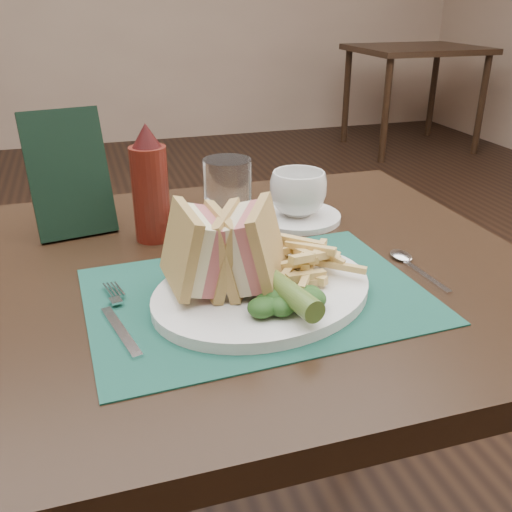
{
  "coord_description": "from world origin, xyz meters",
  "views": [
    {
      "loc": [
        -0.18,
        -1.22,
        1.11
      ],
      "look_at": [
        0.02,
        -0.58,
        0.8
      ],
      "focal_mm": 40.0,
      "sensor_mm": 36.0,
      "label": 1
    }
  ],
  "objects_px": {
    "table_bg_right": "(411,99)",
    "sandwich_half_b": "(235,245)",
    "coffee_cup": "(298,193)",
    "sandwich_half_a": "(181,252)",
    "plate": "(263,292)",
    "drinking_glass": "(228,200)",
    "table_main": "(231,460)",
    "check_presenter": "(69,174)",
    "placemat": "(257,295)",
    "ketchup_bottle": "(150,183)",
    "saucer": "(297,217)"
  },
  "relations": [
    {
      "from": "plate",
      "to": "ketchup_bottle",
      "type": "relative_size",
      "value": 1.61
    },
    {
      "from": "plate",
      "to": "ketchup_bottle",
      "type": "bearing_deg",
      "value": 93.67
    },
    {
      "from": "table_main",
      "to": "plate",
      "type": "height_order",
      "value": "plate"
    },
    {
      "from": "table_main",
      "to": "sandwich_half_a",
      "type": "xyz_separation_m",
      "value": [
        -0.08,
        -0.09,
        0.45
      ]
    },
    {
      "from": "coffee_cup",
      "to": "drinking_glass",
      "type": "xyz_separation_m",
      "value": [
        -0.14,
        -0.04,
        0.02
      ]
    },
    {
      "from": "saucer",
      "to": "sandwich_half_a",
      "type": "bearing_deg",
      "value": -136.54
    },
    {
      "from": "drinking_glass",
      "to": "ketchup_bottle",
      "type": "relative_size",
      "value": 0.7
    },
    {
      "from": "sandwich_half_b",
      "to": "drinking_glass",
      "type": "bearing_deg",
      "value": 105.52
    },
    {
      "from": "sandwich_half_b",
      "to": "drinking_glass",
      "type": "relative_size",
      "value": 0.85
    },
    {
      "from": "placemat",
      "to": "check_presenter",
      "type": "xyz_separation_m",
      "value": [
        -0.22,
        0.3,
        0.1
      ]
    },
    {
      "from": "sandwich_half_a",
      "to": "check_presenter",
      "type": "distance_m",
      "value": 0.32
    },
    {
      "from": "placemat",
      "to": "check_presenter",
      "type": "distance_m",
      "value": 0.39
    },
    {
      "from": "table_bg_right",
      "to": "placemat",
      "type": "relative_size",
      "value": 2.08
    },
    {
      "from": "sandwich_half_b",
      "to": "coffee_cup",
      "type": "xyz_separation_m",
      "value": [
        0.18,
        0.23,
        -0.02
      ]
    },
    {
      "from": "placemat",
      "to": "sandwich_half_b",
      "type": "xyz_separation_m",
      "value": [
        -0.03,
        0.01,
        0.07
      ]
    },
    {
      "from": "plate",
      "to": "sandwich_half_a",
      "type": "bearing_deg",
      "value": 148.64
    },
    {
      "from": "sandwich_half_a",
      "to": "check_presenter",
      "type": "bearing_deg",
      "value": 110.1
    },
    {
      "from": "coffee_cup",
      "to": "check_presenter",
      "type": "bearing_deg",
      "value": 171.02
    },
    {
      "from": "placemat",
      "to": "coffee_cup",
      "type": "relative_size",
      "value": 4.45
    },
    {
      "from": "table_main",
      "to": "saucer",
      "type": "relative_size",
      "value": 6.0
    },
    {
      "from": "sandwich_half_b",
      "to": "table_bg_right",
      "type": "bearing_deg",
      "value": 82.54
    },
    {
      "from": "plate",
      "to": "coffee_cup",
      "type": "bearing_deg",
      "value": 39.64
    },
    {
      "from": "coffee_cup",
      "to": "check_presenter",
      "type": "xyz_separation_m",
      "value": [
        -0.37,
        0.06,
        0.05
      ]
    },
    {
      "from": "sandwich_half_a",
      "to": "coffee_cup",
      "type": "bearing_deg",
      "value": 39.97
    },
    {
      "from": "table_bg_right",
      "to": "sandwich_half_b",
      "type": "xyz_separation_m",
      "value": [
        -2.26,
        -3.24,
        0.45
      ]
    },
    {
      "from": "placemat",
      "to": "ketchup_bottle",
      "type": "xyz_separation_m",
      "value": [
        -0.1,
        0.23,
        0.09
      ]
    },
    {
      "from": "coffee_cup",
      "to": "check_presenter",
      "type": "relative_size",
      "value": 0.48
    },
    {
      "from": "table_bg_right",
      "to": "sandwich_half_b",
      "type": "bearing_deg",
      "value": -124.91
    },
    {
      "from": "table_main",
      "to": "sandwich_half_b",
      "type": "height_order",
      "value": "sandwich_half_b"
    },
    {
      "from": "plate",
      "to": "drinking_glass",
      "type": "relative_size",
      "value": 2.31
    },
    {
      "from": "table_bg_right",
      "to": "check_presenter",
      "type": "bearing_deg",
      "value": -129.79
    },
    {
      "from": "table_bg_right",
      "to": "sandwich_half_a",
      "type": "relative_size",
      "value": 8.26
    },
    {
      "from": "placemat",
      "to": "sandwich_half_b",
      "type": "height_order",
      "value": "sandwich_half_b"
    },
    {
      "from": "table_bg_right",
      "to": "ketchup_bottle",
      "type": "xyz_separation_m",
      "value": [
        -2.34,
        -3.02,
        0.47
      ]
    },
    {
      "from": "table_bg_right",
      "to": "ketchup_bottle",
      "type": "bearing_deg",
      "value": -127.75
    },
    {
      "from": "ketchup_bottle",
      "to": "check_presenter",
      "type": "distance_m",
      "value": 0.14
    },
    {
      "from": "placemat",
      "to": "coffee_cup",
      "type": "xyz_separation_m",
      "value": [
        0.15,
        0.24,
        0.05
      ]
    },
    {
      "from": "sandwich_half_b",
      "to": "ketchup_bottle",
      "type": "xyz_separation_m",
      "value": [
        -0.08,
        0.22,
        0.02
      ]
    },
    {
      "from": "saucer",
      "to": "coffee_cup",
      "type": "bearing_deg",
      "value": 0.0
    },
    {
      "from": "table_bg_right",
      "to": "placemat",
      "type": "xyz_separation_m",
      "value": [
        -2.23,
        -3.25,
        0.38
      ]
    },
    {
      "from": "sandwich_half_a",
      "to": "drinking_glass",
      "type": "relative_size",
      "value": 0.84
    },
    {
      "from": "sandwich_half_b",
      "to": "saucer",
      "type": "xyz_separation_m",
      "value": [
        0.18,
        0.23,
        -0.07
      ]
    },
    {
      "from": "drinking_glass",
      "to": "ketchup_bottle",
      "type": "distance_m",
      "value": 0.12
    },
    {
      "from": "check_presenter",
      "to": "sandwich_half_b",
      "type": "bearing_deg",
      "value": -66.37
    },
    {
      "from": "sandwich_half_a",
      "to": "coffee_cup",
      "type": "relative_size",
      "value": 1.12
    },
    {
      "from": "placemat",
      "to": "plate",
      "type": "height_order",
      "value": "plate"
    },
    {
      "from": "ketchup_bottle",
      "to": "table_bg_right",
      "type": "bearing_deg",
      "value": 52.25
    },
    {
      "from": "sandwich_half_a",
      "to": "sandwich_half_b",
      "type": "distance_m",
      "value": 0.07
    },
    {
      "from": "plate",
      "to": "coffee_cup",
      "type": "relative_size",
      "value": 3.09
    },
    {
      "from": "table_bg_right",
      "to": "coffee_cup",
      "type": "height_order",
      "value": "coffee_cup"
    }
  ]
}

